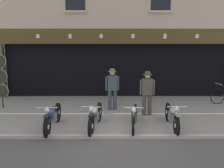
# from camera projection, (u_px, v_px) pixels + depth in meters

# --- Properties ---
(ground) EXTENTS (23.82, 22.00, 0.18)m
(ground) POSITION_uv_depth(u_px,v_px,m) (122.00, 156.00, 6.60)
(ground) COLOR gray
(shop_facade) EXTENTS (12.12, 4.42, 6.40)m
(shop_facade) POSITION_uv_depth(u_px,v_px,m) (117.00, 58.00, 14.09)
(shop_facade) COLOR black
(shop_facade) RESTS_ON ground
(motorcycle_left) EXTENTS (0.62, 2.11, 0.94)m
(motorcycle_left) POSITION_uv_depth(u_px,v_px,m) (53.00, 116.00, 8.29)
(motorcycle_left) COLOR black
(motorcycle_left) RESTS_ON ground
(motorcycle_center_left) EXTENTS (0.62, 2.09, 0.94)m
(motorcycle_center_left) POSITION_uv_depth(u_px,v_px,m) (96.00, 116.00, 8.35)
(motorcycle_center_left) COLOR black
(motorcycle_center_left) RESTS_ON ground
(motorcycle_center) EXTENTS (0.62, 1.99, 0.91)m
(motorcycle_center) POSITION_uv_depth(u_px,v_px,m) (135.00, 116.00, 8.34)
(motorcycle_center) COLOR black
(motorcycle_center) RESTS_ON ground
(motorcycle_center_right) EXTENTS (0.62, 2.03, 0.93)m
(motorcycle_center_right) POSITION_uv_depth(u_px,v_px,m) (173.00, 116.00, 8.38)
(motorcycle_center_right) COLOR black
(motorcycle_center_right) RESTS_ON ground
(salesman_left) EXTENTS (0.55, 0.33, 1.70)m
(salesman_left) POSITION_uv_depth(u_px,v_px,m) (113.00, 87.00, 10.30)
(salesman_left) COLOR #3D424C
(salesman_left) RESTS_ON ground
(shopkeeper_center) EXTENTS (0.56, 0.33, 1.68)m
(shopkeeper_center) POSITION_uv_depth(u_px,v_px,m) (148.00, 91.00, 9.64)
(shopkeeper_center) COLOR #47423D
(shopkeeper_center) RESTS_ON ground
(tyre_sign_pole) EXTENTS (0.57, 0.06, 2.29)m
(tyre_sign_pole) POSITION_uv_depth(u_px,v_px,m) (1.00, 77.00, 10.53)
(tyre_sign_pole) COLOR #232328
(tyre_sign_pole) RESTS_ON ground
(advert_board_near) EXTENTS (0.73, 0.03, 1.01)m
(advert_board_near) POSITION_uv_depth(u_px,v_px,m) (174.00, 60.00, 12.49)
(advert_board_near) COLOR beige
(advert_board_far) EXTENTS (0.69, 0.03, 0.97)m
(advert_board_far) POSITION_uv_depth(u_px,v_px,m) (197.00, 62.00, 12.51)
(advert_board_far) COLOR silver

